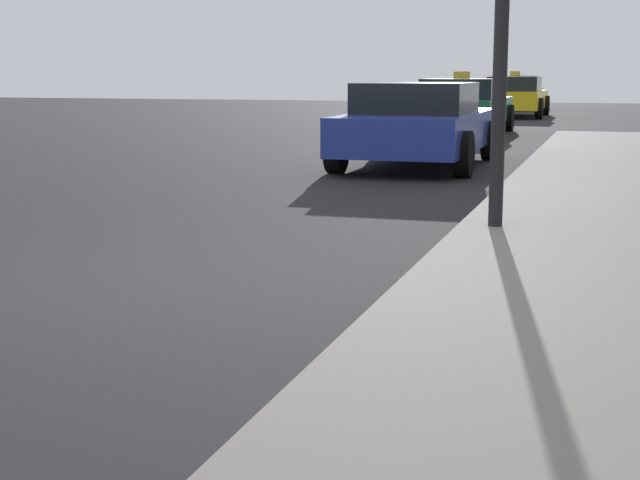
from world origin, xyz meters
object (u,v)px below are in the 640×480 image
(car_blue, at_px, (418,124))
(car_silver, at_px, (515,92))
(car_yellow, at_px, (515,96))
(car_green, at_px, (462,106))

(car_blue, relative_size, car_silver, 0.95)
(car_yellow, bearing_deg, car_green, -91.79)
(car_blue, height_order, car_yellow, same)
(car_yellow, bearing_deg, car_silver, 95.89)
(car_green, relative_size, car_yellow, 1.02)
(car_yellow, height_order, car_silver, car_silver)
(car_green, height_order, car_yellow, car_green)
(car_green, bearing_deg, car_silver, 91.35)
(car_green, xyz_separation_m, car_yellow, (0.28, 8.92, -0.00))
(car_blue, xyz_separation_m, car_yellow, (-0.27, 16.68, -0.00))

